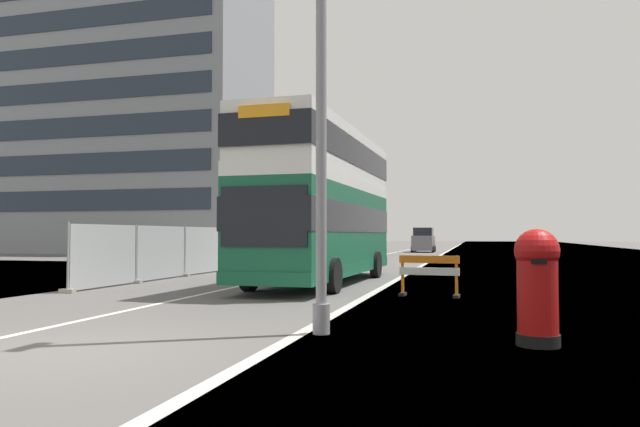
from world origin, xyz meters
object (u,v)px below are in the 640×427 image
object	(u,v)px
double_decker_bus	(323,203)
car_receding_far	(424,241)
lamppost_foreground	(321,76)
red_pillar_postbox	(537,281)
roadworks_barrier	(429,271)
car_oncoming_near	(343,244)
car_receding_mid	(371,242)

from	to	relation	value
double_decker_bus	car_receding_far	world-z (taller)	double_decker_bus
lamppost_foreground	red_pillar_postbox	xyz separation A→B (m)	(3.38, -0.18, -3.36)
roadworks_barrier	car_oncoming_near	size ratio (longest dim) A/B	0.42
double_decker_bus	car_oncoming_near	distance (m)	20.35
car_oncoming_near	car_receding_mid	size ratio (longest dim) A/B	0.97
lamppost_foreground	roadworks_barrier	distance (m)	7.48
lamppost_foreground	car_oncoming_near	size ratio (longest dim) A/B	2.39
red_pillar_postbox	car_receding_far	bearing A→B (deg)	97.09
roadworks_barrier	car_receding_mid	bearing A→B (deg)	102.69
lamppost_foreground	car_oncoming_near	distance (m)	30.66
car_oncoming_near	car_receding_mid	world-z (taller)	car_oncoming_near
lamppost_foreground	car_receding_far	xyz separation A→B (m)	(-2.37, 46.02, -3.25)
roadworks_barrier	double_decker_bus	bearing A→B (deg)	137.85
lamppost_foreground	double_decker_bus	bearing A→B (deg)	104.64
red_pillar_postbox	car_oncoming_near	world-z (taller)	car_oncoming_near
car_oncoming_near	car_receding_mid	xyz separation A→B (m)	(0.41, 8.70, -0.02)
lamppost_foreground	car_receding_far	size ratio (longest dim) A/B	2.28
car_receding_mid	car_receding_far	world-z (taller)	car_receding_far
car_oncoming_near	roadworks_barrier	bearing A→B (deg)	-71.93
double_decker_bus	car_oncoming_near	world-z (taller)	double_decker_bus
red_pillar_postbox	roadworks_barrier	distance (m)	6.92
roadworks_barrier	car_receding_far	bearing A→B (deg)	95.24
lamppost_foreground	roadworks_barrier	size ratio (longest dim) A/B	5.69
car_receding_far	red_pillar_postbox	bearing A→B (deg)	-82.91
double_decker_bus	lamppost_foreground	xyz separation A→B (m)	(2.58, -9.89, 1.58)
red_pillar_postbox	car_receding_mid	bearing A→B (deg)	103.57
red_pillar_postbox	roadworks_barrier	bearing A→B (deg)	107.78
car_receding_mid	roadworks_barrier	bearing A→B (deg)	-77.31
red_pillar_postbox	car_oncoming_near	bearing A→B (deg)	108.01
car_receding_mid	car_oncoming_near	bearing A→B (deg)	-92.68
red_pillar_postbox	car_receding_far	distance (m)	46.56
double_decker_bus	car_receding_mid	world-z (taller)	double_decker_bus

